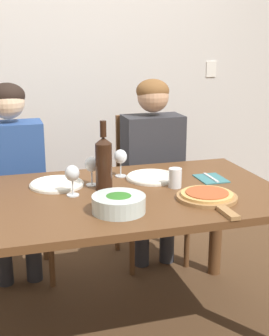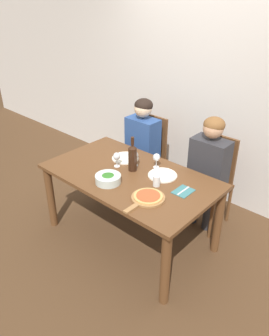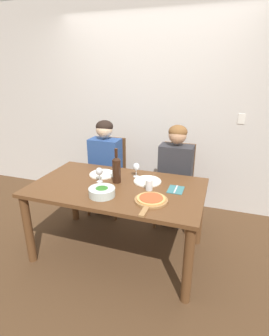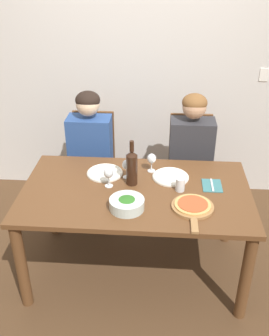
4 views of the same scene
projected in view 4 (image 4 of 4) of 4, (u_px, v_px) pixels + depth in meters
The scene contains 17 objects.
ground_plane at pixel (136, 268), 3.20m from camera, with size 40.00×40.00×0.00m, color #4C331E.
back_wall at pixel (146, 61), 3.68m from camera, with size 10.00×0.06×2.70m.
dining_table at pixel (136, 202), 2.89m from camera, with size 1.65×0.95×0.76m.
chair_left at pixel (93, 162), 3.68m from camera, with size 0.42×0.42×0.98m.
chair_right at pixel (189, 165), 3.63m from camera, with size 0.42×0.42×0.98m.
person_woman at pixel (90, 146), 3.47m from camera, with size 0.47×0.51×1.24m.
person_man at pixel (191, 149), 3.42m from camera, with size 0.47×0.51×1.24m.
wine_bottle at pixel (132, 167), 2.83m from camera, with size 0.08×0.08×0.35m.
broccoli_bowl at pixel (127, 204), 2.61m from camera, with size 0.24×0.24×0.08m.
dinner_plate_left at pixel (105, 173), 3.02m from camera, with size 0.28×0.28×0.02m.
dinner_plate_right at pixel (171, 177), 2.97m from camera, with size 0.28×0.28×0.02m.
pizza_on_board at pixel (193, 206), 2.62m from camera, with size 0.29×0.43×0.04m.
wine_glass_left at pixel (108, 174), 2.82m from camera, with size 0.07×0.07×0.15m.
wine_glass_right at pixel (152, 159), 3.01m from camera, with size 0.07×0.07×0.15m.
wine_glass_centre at pixel (127, 166), 2.93m from camera, with size 0.07×0.07×0.15m.
water_tumbler at pixel (180, 184), 2.80m from camera, with size 0.07×0.07×0.10m.
fork_on_napkin at pixel (212, 186), 2.87m from camera, with size 0.14×0.18×0.01m.
Camera 4 is at (0.16, -2.38, 2.28)m, focal length 42.00 mm.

